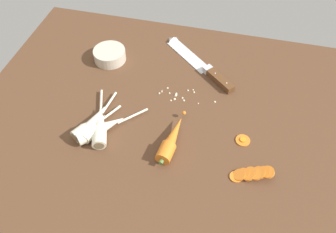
{
  "coord_description": "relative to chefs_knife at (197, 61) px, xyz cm",
  "views": [
    {
      "loc": [
        15.2,
        -63.67,
        78.2
      ],
      "look_at": [
        0.0,
        -2.0,
        1.5
      ],
      "focal_mm": 36.07,
      "sensor_mm": 36.0,
      "label": 1
    }
  ],
  "objects": [
    {
      "name": "chefs_knife",
      "position": [
        0.0,
        0.0,
        0.0
      ],
      "size": [
        28.4,
        25.32,
        4.18
      ],
      "color": "silver",
      "rests_on": "ground_plane"
    },
    {
      "name": "whole_carrot",
      "position": [
        -0.51,
        -35.62,
        1.45
      ],
      "size": [
        5.98,
        19.53,
        4.2
      ],
      "color": "orange",
      "rests_on": "ground_plane"
    },
    {
      "name": "prep_bowl",
      "position": [
        -29.71,
        -5.59,
        1.5
      ],
      "size": [
        11.0,
        11.0,
        4.0
      ],
      "color": "beige",
      "rests_on": "ground_plane"
    },
    {
      "name": "parsnip_mid_left",
      "position": [
        -21.72,
        -35.55,
        1.33
      ],
      "size": [
        9.61,
        21.53,
        4.0
      ],
      "color": "silver",
      "rests_on": "ground_plane"
    },
    {
      "name": "parsnip_mid_right",
      "position": [
        -20.91,
        -36.47,
        1.33
      ],
      "size": [
        17.29,
        17.77,
        4.0
      ],
      "color": "silver",
      "rests_on": "ground_plane"
    },
    {
      "name": "carrot_slice_stack",
      "position": [
        22.13,
        -40.68,
        0.69
      ],
      "size": [
        11.09,
        5.48,
        3.86
      ],
      "color": "orange",
      "rests_on": "ground_plane"
    },
    {
      "name": "parsnip_front",
      "position": [
        -24.3,
        -36.49,
        1.33
      ],
      "size": [
        10.26,
        16.11,
        4.0
      ],
      "color": "silver",
      "rests_on": "ground_plane"
    },
    {
      "name": "parsnip_back",
      "position": [
        -23.73,
        -34.88,
        1.33
      ],
      "size": [
        5.58,
        20.39,
        4.0
      ],
      "color": "silver",
      "rests_on": "ground_plane"
    },
    {
      "name": "carrot_slice_stray_near",
      "position": [
        18.92,
        -29.65,
        -0.29
      ],
      "size": [
        4.13,
        4.13,
        0.7
      ],
      "color": "orange",
      "rests_on": "ground_plane"
    },
    {
      "name": "mince_crumbs",
      "position": [
        -2.4,
        -16.83,
        -0.3
      ],
      "size": [
        18.46,
        6.77,
        0.9
      ],
      "color": "beige",
      "rests_on": "ground_plane"
    },
    {
      "name": "ground_plane",
      "position": [
        -3.57,
        -25.25,
        -2.65
      ],
      "size": [
        120.0,
        90.0,
        4.0
      ],
      "primitive_type": "cube",
      "color": "brown"
    }
  ]
}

